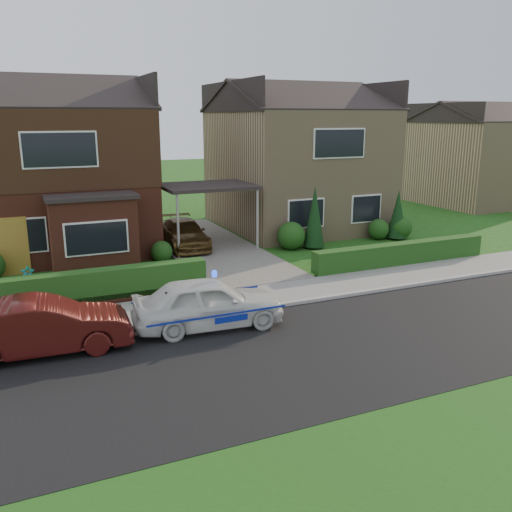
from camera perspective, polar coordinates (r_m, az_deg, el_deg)
ground at (r=14.08m, az=9.78°, el=-8.94°), size 120.00×120.00×0.00m
road at (r=14.08m, az=9.78°, el=-8.94°), size 60.00×6.00×0.02m
kerb at (r=16.49m, az=3.96°, el=-4.98°), size 60.00×0.16×0.12m
sidewalk at (r=17.38m, az=2.35°, el=-3.96°), size 60.00×2.00×0.10m
grass_verge at (r=10.78m, az=25.26°, el=-18.01°), size 60.00×4.00×0.01m
driveway at (r=23.53m, az=-5.04°, el=0.95°), size 3.80×12.00×0.12m
house_left at (r=24.70m, az=-20.49°, el=9.56°), size 7.50×9.53×7.25m
house_right at (r=28.00m, az=4.25°, el=10.59°), size 7.50×8.06×7.25m
carport_link at (r=23.02m, az=-5.14°, el=7.22°), size 3.80×3.00×2.77m
dwarf_wall at (r=16.93m, az=-17.52°, el=-4.69°), size 7.70×0.25×0.36m
hedge_left at (r=17.13m, az=-17.53°, el=-5.10°), size 7.50×0.55×0.90m
hedge_right at (r=21.43m, az=14.92°, el=-1.01°), size 7.50×0.55×0.80m
shrub_left_mid at (r=20.84m, az=-14.00°, el=0.49°), size 1.32×1.32×1.32m
shrub_left_near at (r=21.49m, az=-9.91°, el=0.47°), size 0.84×0.84×0.84m
shrub_right_near at (r=23.20m, az=3.73°, el=2.15°), size 1.20×1.20×1.20m
shrub_right_mid at (r=25.71m, az=12.78°, el=2.76°), size 0.96×0.96×0.96m
shrub_right_far at (r=26.07m, az=14.95°, el=2.92°), size 1.08×1.08×1.08m
conifer_a at (r=23.36m, az=6.17°, el=3.93°), size 0.90×0.90×2.60m
conifer_b at (r=25.84m, az=14.68°, el=4.11°), size 0.90×0.90×2.20m
neighbour_right at (r=38.28m, az=22.11°, el=9.03°), size 6.50×7.00×5.20m
police_car at (r=14.63m, az=-5.05°, el=-4.97°), size 3.71×4.15×1.54m
driveway_car at (r=23.29m, az=-7.57°, el=2.35°), size 1.85×4.07×1.16m
street_car at (r=13.97m, az=-21.50°, el=-6.98°), size 1.64×4.16×1.35m
potted_plant_a at (r=19.14m, az=-22.83°, el=-2.26°), size 0.44×0.31×0.81m
potted_plant_b at (r=19.14m, az=-8.37°, el=-1.37°), size 0.52×0.50×0.73m
potted_plant_c at (r=18.67m, az=-7.94°, el=-1.80°), size 0.47×0.47×0.71m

